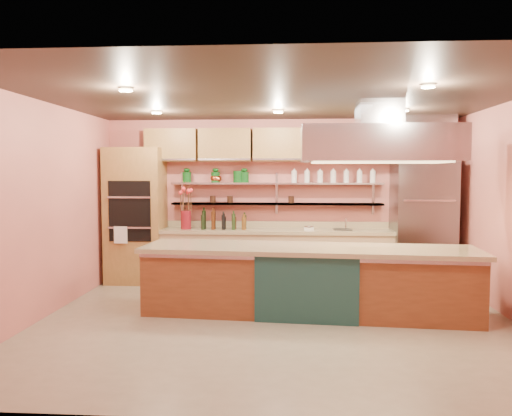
# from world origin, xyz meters

# --- Properties ---
(floor) EXTENTS (6.00, 5.00, 0.02)m
(floor) POSITION_xyz_m (0.00, 0.00, -0.01)
(floor) COLOR gray
(floor) RESTS_ON ground
(ceiling) EXTENTS (6.00, 5.00, 0.02)m
(ceiling) POSITION_xyz_m (0.00, 0.00, 2.80)
(ceiling) COLOR black
(ceiling) RESTS_ON wall_back
(wall_back) EXTENTS (6.00, 0.04, 2.80)m
(wall_back) POSITION_xyz_m (0.00, 2.50, 1.40)
(wall_back) COLOR #C86B5E
(wall_back) RESTS_ON floor
(wall_front) EXTENTS (6.00, 0.04, 2.80)m
(wall_front) POSITION_xyz_m (0.00, -2.50, 1.40)
(wall_front) COLOR #C86B5E
(wall_front) RESTS_ON floor
(wall_left) EXTENTS (0.04, 5.00, 2.80)m
(wall_left) POSITION_xyz_m (-3.00, 0.00, 1.40)
(wall_left) COLOR #C86B5E
(wall_left) RESTS_ON floor
(oven_stack) EXTENTS (0.95, 0.64, 2.30)m
(oven_stack) POSITION_xyz_m (-2.45, 2.18, 1.15)
(oven_stack) COLOR olive
(oven_stack) RESTS_ON floor
(refrigerator) EXTENTS (0.95, 0.72, 2.10)m
(refrigerator) POSITION_xyz_m (2.35, 2.14, 1.05)
(refrigerator) COLOR slate
(refrigerator) RESTS_ON floor
(back_counter) EXTENTS (3.84, 0.64, 0.93)m
(back_counter) POSITION_xyz_m (-0.05, 2.20, 0.47)
(back_counter) COLOR tan
(back_counter) RESTS_ON floor
(wall_shelf_lower) EXTENTS (3.60, 0.26, 0.03)m
(wall_shelf_lower) POSITION_xyz_m (-0.05, 2.37, 1.35)
(wall_shelf_lower) COLOR #ABACB2
(wall_shelf_lower) RESTS_ON wall_back
(wall_shelf_upper) EXTENTS (3.60, 0.26, 0.03)m
(wall_shelf_upper) POSITION_xyz_m (-0.05, 2.37, 1.70)
(wall_shelf_upper) COLOR #ABACB2
(wall_shelf_upper) RESTS_ON wall_back
(upper_cabinets) EXTENTS (4.60, 0.36, 0.55)m
(upper_cabinets) POSITION_xyz_m (0.00, 2.32, 2.35)
(upper_cabinets) COLOR olive
(upper_cabinets) RESTS_ON wall_back
(range_hood) EXTENTS (2.00, 1.00, 0.45)m
(range_hood) POSITION_xyz_m (1.32, 0.44, 2.25)
(range_hood) COLOR #ABACB2
(range_hood) RESTS_ON ceiling
(ceiling_downlights) EXTENTS (4.00, 2.80, 0.02)m
(ceiling_downlights) POSITION_xyz_m (0.00, 0.20, 2.77)
(ceiling_downlights) COLOR #FFE5A5
(ceiling_downlights) RESTS_ON ceiling
(island) EXTENTS (4.37, 1.26, 0.90)m
(island) POSITION_xyz_m (0.42, 0.44, 0.45)
(island) COLOR brown
(island) RESTS_ON floor
(flower_vase) EXTENTS (0.23, 0.23, 0.31)m
(flower_vase) POSITION_xyz_m (-1.57, 2.15, 1.09)
(flower_vase) COLOR maroon
(flower_vase) RESTS_ON back_counter
(oil_bottle_cluster) EXTENTS (0.81, 0.23, 0.26)m
(oil_bottle_cluster) POSITION_xyz_m (-0.93, 2.15, 1.06)
(oil_bottle_cluster) COLOR black
(oil_bottle_cluster) RESTS_ON back_counter
(kitchen_scale) EXTENTS (0.17, 0.13, 0.09)m
(kitchen_scale) POSITION_xyz_m (0.50, 2.15, 0.97)
(kitchen_scale) COLOR silver
(kitchen_scale) RESTS_ON back_counter
(bar_faucet) EXTENTS (0.03, 0.03, 0.20)m
(bar_faucet) POSITION_xyz_m (1.12, 2.25, 1.03)
(bar_faucet) COLOR silver
(bar_faucet) RESTS_ON back_counter
(copper_kettle) EXTENTS (0.17, 0.17, 0.13)m
(copper_kettle) POSITION_xyz_m (-1.07, 2.37, 1.78)
(copper_kettle) COLOR #BD542B
(copper_kettle) RESTS_ON wall_shelf_upper
(green_canister) EXTENTS (0.19, 0.19, 0.20)m
(green_canister) POSITION_xyz_m (-0.71, 2.37, 1.81)
(green_canister) COLOR #0D4012
(green_canister) RESTS_ON wall_shelf_upper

